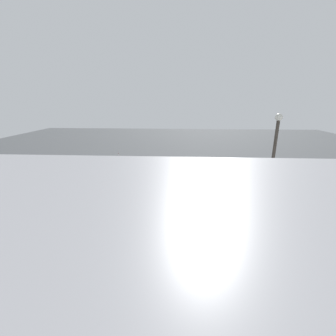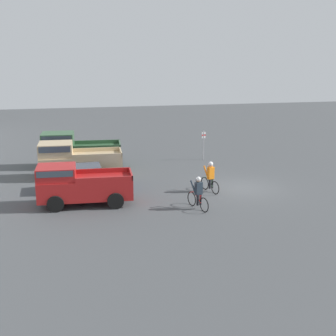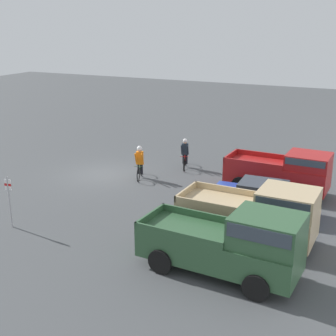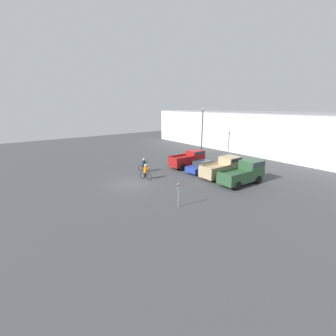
% 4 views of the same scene
% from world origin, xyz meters
% --- Properties ---
extents(ground_plane, '(80.00, 80.00, 0.00)m').
position_xyz_m(ground_plane, '(0.00, 0.00, 0.00)').
color(ground_plane, '#424447').
extents(pickup_truck_0, '(2.27, 4.92, 2.14)m').
position_xyz_m(pickup_truck_0, '(-1.19, 9.45, 1.12)').
color(pickup_truck_0, maroon).
rests_on(pickup_truck_0, ground_plane).
extents(sedan_0, '(2.04, 4.52, 1.41)m').
position_xyz_m(sedan_0, '(1.59, 9.16, 0.71)').
color(sedan_0, '#233D9E').
rests_on(sedan_0, ground_plane).
extents(pickup_truck_1, '(2.35, 5.19, 2.25)m').
position_xyz_m(pickup_truck_1, '(4.41, 9.64, 1.15)').
color(pickup_truck_1, tan).
rests_on(pickup_truck_1, ground_plane).
extents(pickup_truck_2, '(2.43, 5.42, 2.38)m').
position_xyz_m(pickup_truck_2, '(7.23, 9.61, 1.22)').
color(pickup_truck_2, '#2D5133').
rests_on(pickup_truck_2, ground_plane).
extents(cyclist_0, '(1.69, 0.66, 1.79)m').
position_xyz_m(cyclist_0, '(-0.30, 2.06, 0.91)').
color(cyclist_0, black).
rests_on(cyclist_0, ground_plane).
extents(cyclist_1, '(1.81, 0.70, 1.73)m').
position_xyz_m(cyclist_1, '(-3.01, 3.50, 0.85)').
color(cyclist_1, black).
rests_on(cyclist_1, ground_plane).
extents(fire_lane_sign, '(0.07, 0.30, 2.15)m').
position_xyz_m(fire_lane_sign, '(7.39, 0.31, 1.31)').
color(fire_lane_sign, '#9E9EA3').
rests_on(fire_lane_sign, ground_plane).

